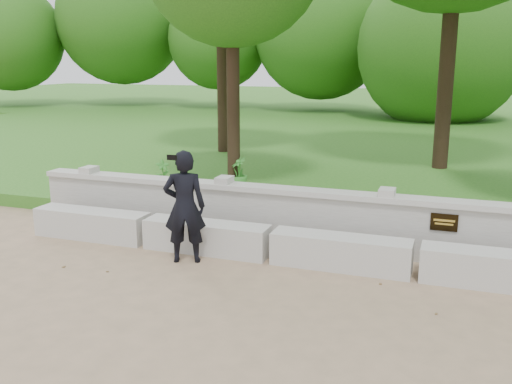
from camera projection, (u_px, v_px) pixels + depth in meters
ground at (400, 343)px, 5.74m from camera, size 80.00×80.00×0.00m
lawn at (445, 143)px, 18.55m from camera, size 40.00×22.00×0.25m
concrete_bench at (416, 261)px, 7.43m from camera, size 11.90×0.45×0.45m
parapet_wall at (421, 228)px, 8.02m from camera, size 12.50×0.35×0.90m
man_main at (185, 207)px, 7.88m from camera, size 0.68×0.64×1.59m
shrub_a at (163, 173)px, 11.64m from camera, size 0.34×0.34×0.54m
shrub_d at (239, 173)px, 11.41m from camera, size 0.47×0.48×0.63m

